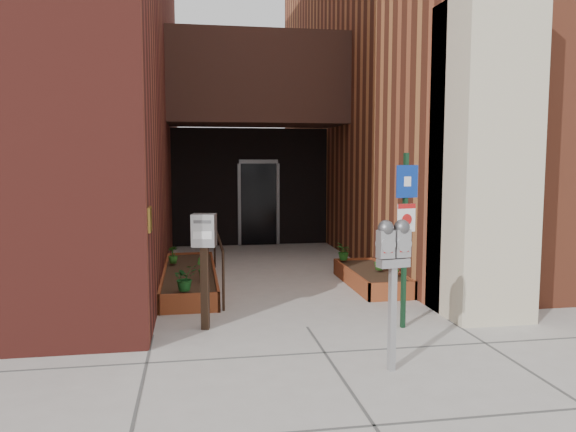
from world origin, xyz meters
name	(u,v)px	position (x,y,z in m)	size (l,w,h in m)	color
ground	(307,327)	(0.00, 0.00, 0.00)	(80.00, 80.00, 0.00)	#9E9991
architecture	(244,45)	(-0.18, 6.89, 4.98)	(20.00, 14.60, 10.00)	maroon
planter_left	(190,279)	(-1.55, 2.70, 0.13)	(0.90, 3.60, 0.30)	maroon
planter_right	(371,278)	(1.60, 2.20, 0.13)	(0.80, 2.20, 0.30)	maroon
handrail	(218,244)	(-1.05, 2.65, 0.75)	(0.04, 3.34, 0.90)	black
parking_meter	(393,255)	(0.57, -1.64, 1.24)	(0.37, 0.20, 1.60)	#A3A2A5
sign_post	(406,221)	(1.25, -0.23, 1.42)	(0.31, 0.11, 2.30)	#12331C
payment_dropbox	(204,246)	(-1.33, 0.15, 1.10)	(0.34, 0.28, 1.52)	black
shrub_left_a	(185,278)	(-1.60, 1.10, 0.49)	(0.35, 0.35, 0.39)	#164F1C
shrub_left_b	(203,268)	(-1.33, 1.85, 0.49)	(0.21, 0.21, 0.38)	#1A4E16
shrub_left_c	(173,255)	(-1.85, 3.33, 0.46)	(0.18, 0.18, 0.32)	#24601B
shrub_left_d	(205,246)	(-1.25, 4.08, 0.49)	(0.20, 0.20, 0.38)	#245618
shrub_right_a	(380,261)	(1.71, 2.09, 0.46)	(0.18, 0.18, 0.33)	#275819
shrub_right_b	(397,266)	(1.85, 1.63, 0.46)	(0.17, 0.17, 0.32)	#215518
shrub_right_c	(344,251)	(1.35, 3.10, 0.47)	(0.31, 0.31, 0.34)	#1C5919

